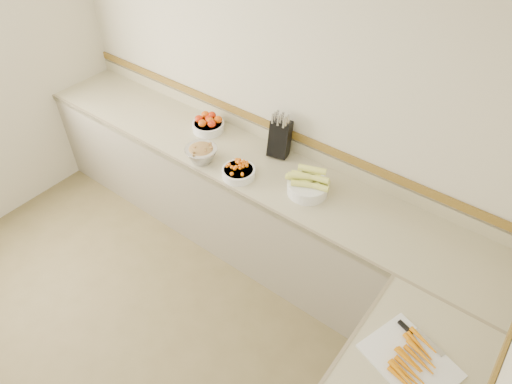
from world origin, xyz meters
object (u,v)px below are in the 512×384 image
Objects in this scene: rhubarb_bowl at (201,153)px; cutting_board at (410,360)px; tomato_bowl at (208,124)px; cherry_tomato_bowl at (239,171)px; corn_bowl at (308,184)px; knife_block at (280,138)px.

rhubarb_bowl is 1.99m from cutting_board.
tomato_bowl reaches higher than cutting_board.
cherry_tomato_bowl reaches higher than cutting_board.
rhubarb_bowl is at bearing -167.38° from corn_bowl.
cutting_board is (1.91, -0.56, -0.05)m from rhubarb_bowl.
tomato_bowl is at bearing -171.75° from knife_block.
cherry_tomato_bowl is (-0.08, -0.40, -0.10)m from knife_block.
knife_block is at bearing 46.18° from rhubarb_bowl.
cherry_tomato_bowl is at bearing 5.07° from rhubarb_bowl.
tomato_bowl is 0.52× the size of cutting_board.
knife_block is at bearing 8.25° from tomato_bowl.
corn_bowl is (1.06, -0.15, 0.01)m from tomato_bowl.
cherry_tomato_bowl is (0.57, -0.31, -0.01)m from tomato_bowl.
tomato_bowl and cherry_tomato_bowl have the same top height.
corn_bowl is 1.29× the size of rhubarb_bowl.
tomato_bowl is 2.32m from cutting_board.
cherry_tomato_bowl is at bearing 159.38° from cutting_board.
rhubarb_bowl is at bearing 163.57° from cutting_board.
knife_block reaches higher than rhubarb_bowl.
rhubarb_bowl is at bearing -55.34° from tomato_bowl.
knife_block is at bearing 146.44° from cutting_board.
tomato_bowl is at bearing 157.22° from cutting_board.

